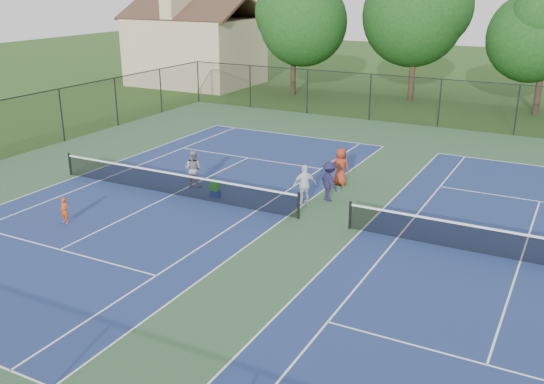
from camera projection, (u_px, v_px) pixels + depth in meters
The scene contains 15 objects.
ground at pixel (323, 224), 22.88m from camera, with size 140.00×140.00×0.00m, color #234716.
court_pad at pixel (323, 223), 22.88m from camera, with size 36.00×36.00×0.01m, color #2A4C35.
tennis_court_left at pixel (173, 192), 25.94m from camera, with size 12.00×23.83×1.07m.
tennis_court_right at pixel (521, 259), 19.75m from camera, with size 12.00×23.83×1.07m.
perimeter_fence at pixel (325, 183), 22.35m from camera, with size 36.08×36.08×3.02m.
tree_back_a at pixel (294, 17), 46.65m from camera, with size 6.80×6.80×9.15m.
tree_back_b at pixel (417, 11), 44.16m from camera, with size 7.60×7.60×10.03m.
clapboard_house at pixel (196, 48), 52.87m from camera, with size 10.80×8.10×7.65m.
child_player at pixel (64, 211), 22.76m from camera, with size 0.37×0.24×1.01m, color #CB400D.
instructor at pixel (193, 169), 26.73m from camera, with size 0.80×0.63×1.65m, color gray.
bystander_a at pixel (305, 185), 24.60m from camera, with size 0.98×0.41×1.68m, color white.
bystander_b at pixel (329, 181), 25.01m from camera, with size 1.09×0.62×1.68m, color #1B1938.
bystander_c at pixel (341, 167), 26.95m from camera, with size 0.83×0.54×1.69m, color maroon.
ball_crate at pixel (215, 194), 25.63m from camera, with size 0.39×0.29×0.31m, color navy.
ball_hopper at pixel (215, 186), 25.51m from camera, with size 0.34×0.27×0.41m, color #1C9B1B.
Camera 1 is at (8.20, -19.65, 8.68)m, focal length 40.00 mm.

